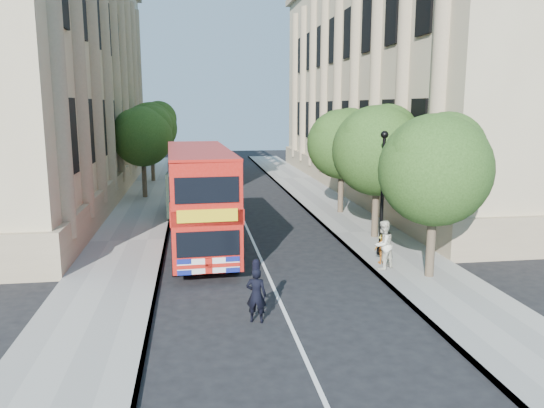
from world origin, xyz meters
name	(u,v)px	position (x,y,z in m)	size (l,w,h in m)	color
ground	(288,320)	(0.00, 0.00, 0.00)	(120.00, 120.00, 0.00)	black
pavement_right	(367,233)	(5.75, 10.00, 0.06)	(3.50, 80.00, 0.12)	gray
pavement_left	(129,241)	(-5.75, 10.00, 0.06)	(3.50, 80.00, 0.12)	gray
building_right	(414,68)	(13.80, 24.00, 9.00)	(12.00, 38.00, 18.00)	tan
building_left	(23,64)	(-13.80, 24.00, 9.00)	(12.00, 38.00, 18.00)	tan
tree_right_near	(436,164)	(5.84, 3.03, 4.25)	(4.00, 4.00, 6.08)	#473828
tree_right_mid	(378,146)	(5.84, 9.03, 4.45)	(4.20, 4.20, 6.37)	#473828
tree_right_far	(342,140)	(5.84, 15.03, 4.31)	(4.00, 4.00, 6.15)	#473828
tree_left_far	(143,133)	(-5.96, 22.03, 4.44)	(4.00, 4.00, 6.30)	#473828
tree_left_back	(152,125)	(-5.96, 30.03, 4.71)	(4.20, 4.20, 6.65)	#473828
lamp_post	(382,198)	(5.00, 6.00, 2.51)	(0.32, 0.32, 5.16)	black
double_decker_bus	(200,196)	(-2.44, 8.13, 2.43)	(2.95, 9.61, 4.39)	#B4150C
box_van	(190,188)	(-2.90, 16.07, 1.55)	(2.48, 5.62, 3.16)	black
police_constable	(256,295)	(-0.95, 0.03, 0.83)	(0.60, 0.40, 1.66)	black
woman_pedestrian	(383,245)	(4.40, 4.09, 1.06)	(0.91, 0.71, 1.88)	white
child_a	(383,249)	(4.63, 4.71, 0.71)	(0.69, 0.29, 1.18)	orange
child_b	(382,246)	(4.92, 5.54, 0.60)	(0.62, 0.36, 0.97)	#E2DA4D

